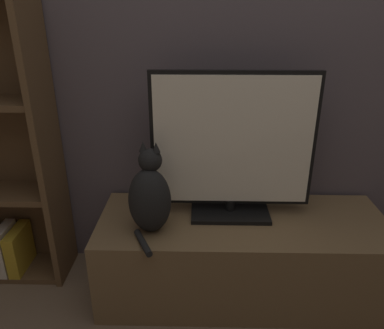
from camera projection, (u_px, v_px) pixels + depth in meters
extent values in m
cube|color=#564C51|center=(246.00, 21.00, 1.73)|extent=(4.80, 0.05, 2.60)
cube|color=brown|center=(241.00, 255.00, 1.88)|extent=(1.38, 0.52, 0.42)
cube|color=black|center=(230.00, 211.00, 1.84)|extent=(0.38, 0.23, 0.02)
cylinder|color=black|center=(230.00, 205.00, 1.83)|extent=(0.04, 0.04, 0.05)
cube|color=black|center=(233.00, 141.00, 1.71)|extent=(0.76, 0.02, 0.64)
cube|color=silver|center=(233.00, 142.00, 1.70)|extent=(0.72, 0.01, 0.60)
ellipsoid|color=black|center=(150.00, 201.00, 1.65)|extent=(0.22, 0.20, 0.30)
ellipsoid|color=silver|center=(154.00, 197.00, 1.71)|extent=(0.11, 0.07, 0.17)
sphere|color=black|center=(150.00, 160.00, 1.61)|extent=(0.12, 0.12, 0.10)
cone|color=black|center=(143.00, 146.00, 1.59)|extent=(0.04, 0.04, 0.04)
cone|color=black|center=(156.00, 147.00, 1.58)|extent=(0.04, 0.04, 0.04)
cylinder|color=black|center=(143.00, 243.00, 1.59)|extent=(0.10, 0.18, 0.03)
cube|color=brown|center=(49.00, 150.00, 1.81)|extent=(0.03, 0.28, 1.44)
cube|color=brown|center=(1.00, 141.00, 1.93)|extent=(0.62, 0.03, 1.44)
cube|color=brown|center=(15.00, 267.00, 2.10)|extent=(0.56, 0.25, 0.03)
cube|color=beige|center=(6.00, 248.00, 2.01)|extent=(0.05, 0.19, 0.26)
cube|color=#B79323|center=(20.00, 249.00, 2.03)|extent=(0.06, 0.22, 0.24)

